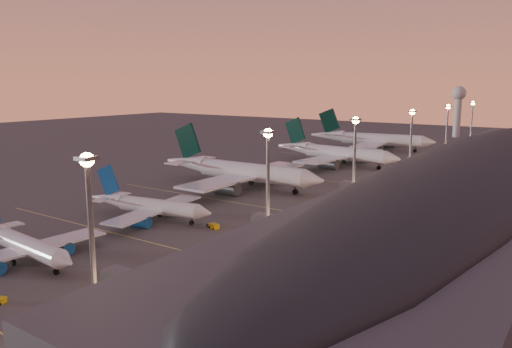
# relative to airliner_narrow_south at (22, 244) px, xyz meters

# --- Properties ---
(ground) EXTENTS (700.00, 700.00, 0.00)m
(ground) POSITION_rel_airliner_narrow_south_xyz_m (3.67, 26.93, -3.24)
(ground) COLOR #464340
(airliner_narrow_south) EXTENTS (35.13, 31.43, 12.55)m
(airliner_narrow_south) POSITION_rel_airliner_narrow_south_xyz_m (0.00, 0.00, 0.00)
(airliner_narrow_south) COLOR silver
(airliner_narrow_south) RESTS_ON ground
(airliner_narrow_north) EXTENTS (37.04, 33.43, 13.24)m
(airliner_narrow_north) POSITION_rel_airliner_narrow_south_xyz_m (-2.12, 35.20, 0.18)
(airliner_narrow_north) COLOR silver
(airliner_narrow_north) RESTS_ON ground
(airliner_wide_near) EXTENTS (63.72, 57.79, 20.45)m
(airliner_wide_near) POSITION_rel_airliner_narrow_south_xyz_m (-7.98, 81.06, 2.02)
(airliner_wide_near) COLOR silver
(airliner_wide_near) RESTS_ON ground
(airliner_wide_mid) EXTENTS (60.36, 55.32, 19.31)m
(airliner_wide_mid) POSITION_rel_airliner_narrow_south_xyz_m (-2.03, 141.84, 1.73)
(airliner_wide_mid) COLOR silver
(airliner_wide_mid) RESTS_ON ground
(airliner_wide_far) EXTENTS (65.83, 60.40, 21.06)m
(airliner_wide_far) POSITION_rel_airliner_narrow_south_xyz_m (-7.98, 196.47, 2.18)
(airliner_wide_far) COLOR silver
(airliner_wide_far) RESTS_ON ground
(terminal_building) EXTENTS (56.35, 255.00, 17.46)m
(terminal_building) POSITION_rel_airliner_narrow_south_xyz_m (65.50, 99.40, 5.54)
(terminal_building) COLOR #4A4A4F
(terminal_building) RESTS_ON ground
(light_masts) EXTENTS (2.20, 217.20, 25.90)m
(light_masts) POSITION_rel_airliner_narrow_south_xyz_m (39.67, 91.93, 14.31)
(light_masts) COLOR slate
(light_masts) RESTS_ON ground
(radar_tower) EXTENTS (9.00, 9.00, 32.50)m
(radar_tower) POSITION_rel_airliner_narrow_south_xyz_m (13.67, 286.93, 18.63)
(radar_tower) COLOR silver
(radar_tower) RESTS_ON ground
(lane_markings) EXTENTS (90.00, 180.36, 0.00)m
(lane_markings) POSITION_rel_airliner_narrow_south_xyz_m (3.67, 66.93, -3.24)
(lane_markings) COLOR #D8C659
(lane_markings) RESTS_ON ground
(baggage_tug_b) EXTENTS (3.96, 2.93, 1.11)m
(baggage_tug_b) POSITION_rel_airliner_narrow_south_xyz_m (38.06, -0.72, -2.74)
(baggage_tug_b) COLOR gold
(baggage_tug_b) RESTS_ON ground
(baggage_tug_c) EXTENTS (4.07, 2.56, 1.13)m
(baggage_tug_c) POSITION_rel_airliner_narrow_south_xyz_m (16.54, 38.24, -2.73)
(baggage_tug_c) COLOR gold
(baggage_tug_c) RESTS_ON ground
(baggage_tug_d) EXTENTS (3.95, 3.99, 1.21)m
(baggage_tug_d) POSITION_rel_airliner_narrow_south_xyz_m (25.45, 14.45, -2.69)
(baggage_tug_d) COLOR gold
(baggage_tug_d) RESTS_ON ground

